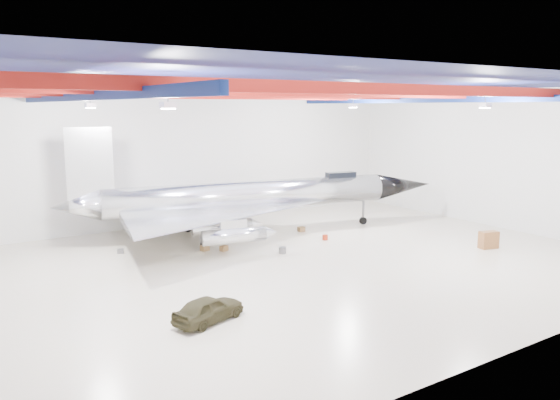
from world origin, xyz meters
TOP-DOWN VIEW (x-y plane):
  - floor at (0.00, 0.00)m, footprint 40.00×40.00m
  - wall_back at (0.00, 15.00)m, footprint 40.00×0.00m
  - wall_right at (20.00, 0.00)m, footprint 0.00×30.00m
  - ceiling at (0.00, 0.00)m, footprint 40.00×40.00m
  - ceiling_structure at (0.00, 0.00)m, footprint 39.50×29.50m
  - jet_aircraft at (1.95, 8.16)m, footprint 30.24×20.36m
  - jeep at (-8.23, -5.56)m, footprint 3.81×2.43m
  - desk at (13.59, -4.31)m, footprint 1.42×0.95m
  - crate_ply at (-3.03, 5.81)m, footprint 0.61×0.54m
  - toolbox_red at (-1.33, 9.05)m, footprint 0.46×0.37m
  - engine_drum at (1.00, 2.34)m, footprint 0.54×0.54m
  - parts_bin at (5.80, 6.95)m, footprint 0.52×0.42m
  - crate_small at (-8.02, 8.28)m, footprint 0.49×0.44m
  - tool_chest at (5.67, 3.76)m, footprint 0.46×0.46m
  - oil_barrel at (-1.97, 5.05)m, footprint 0.59×0.52m

SIDE VIEW (x-z plane):
  - floor at x=0.00m, z-range 0.00..0.00m
  - crate_small at x=-8.02m, z-range 0.00..0.28m
  - toolbox_red at x=-1.33m, z-range 0.00..0.31m
  - oil_barrel at x=-1.97m, z-range 0.00..0.35m
  - parts_bin at x=5.80m, z-range 0.00..0.36m
  - tool_chest at x=5.67m, z-range 0.00..0.37m
  - crate_ply at x=-3.03m, z-range 0.00..0.37m
  - engine_drum at x=1.00m, z-range 0.00..0.43m
  - desk at x=13.59m, z-range 0.00..1.19m
  - jeep at x=-8.23m, z-range 0.00..1.21m
  - jet_aircraft at x=1.95m, z-range -1.43..6.87m
  - wall_back at x=0.00m, z-range -14.50..25.50m
  - wall_right at x=20.00m, z-range -9.50..20.50m
  - ceiling_structure at x=0.00m, z-range 9.79..10.86m
  - ceiling at x=0.00m, z-range 11.00..11.00m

